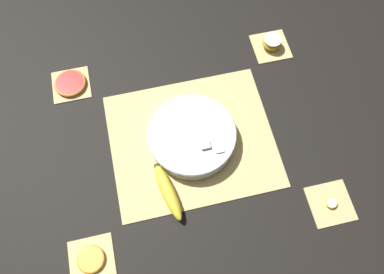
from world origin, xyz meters
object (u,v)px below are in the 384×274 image
Objects in this scene: whole_banana at (168,191)px; banana_coin_single at (331,203)px; fruit_salad_bowl at (192,136)px; grapefruit_slice at (70,83)px; apple_half at (272,42)px; orange_slice_whole at (91,259)px.

whole_banana reaches higher than banana_coin_single.
fruit_salad_bowl is at bearing -125.45° from whole_banana.
fruit_salad_bowl is 0.45m from grapefruit_slice.
grapefruit_slice is at bearing -60.95° from whole_banana.
banana_coin_single is at bearing 90.00° from apple_half.
banana_coin_single is at bearing -180.00° from orange_slice_whole.
grapefruit_slice is (0.00, -0.57, 0.00)m from orange_slice_whole.
orange_slice_whole is 0.57m from grapefruit_slice.
apple_half is at bearing -140.55° from fruit_salad_bowl.
banana_coin_single is at bearing 140.69° from fruit_salad_bowl.
whole_banana reaches higher than orange_slice_whole.
whole_banana reaches higher than grapefruit_slice.
fruit_salad_bowl reaches higher than banana_coin_single.
orange_slice_whole is at bearing 29.23° from whole_banana.
grapefruit_slice reaches higher than orange_slice_whole.
grapefruit_slice is at bearing -90.00° from orange_slice_whole.
whole_banana is 2.80× the size of apple_half.
grapefruit_slice is at bearing -39.40° from fruit_salad_bowl.
fruit_salad_bowl is at bearing 140.60° from grapefruit_slice.
banana_coin_single is 0.33× the size of grapefruit_slice.
fruit_salad_bowl is 3.56× the size of orange_slice_whole.
fruit_salad_bowl is 7.88× the size of banana_coin_single.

